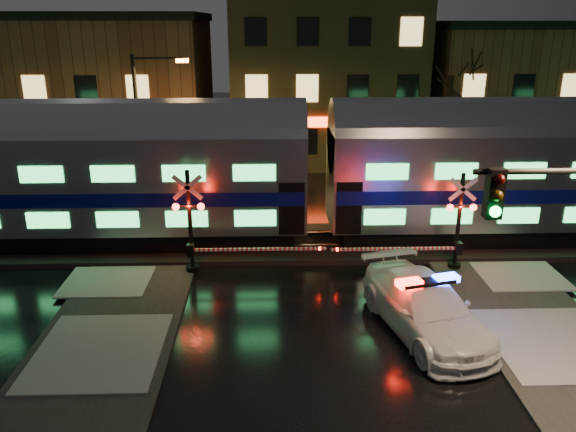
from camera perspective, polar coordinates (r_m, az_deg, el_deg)
The scene contains 11 objects.
ground at distance 19.15m, azimuth 3.23°, elevation -8.67°, with size 120.00×120.00×0.00m, color black.
ballast at distance 23.63m, azimuth 2.22°, elevation -2.76°, with size 90.00×4.20×0.24m, color black.
sidewalk_left at distance 14.86m, azimuth -21.94°, elevation -19.07°, with size 4.00×20.00×0.12m, color #2D2D2D.
building_left at distance 40.76m, azimuth -18.43°, elevation 11.93°, with size 14.00×10.00×9.00m, color brown.
building_mid at distance 39.67m, azimuth 3.54°, elevation 14.48°, with size 12.00×11.00×11.50m, color brown.
building_right at distance 42.53m, azimuth 21.66°, elevation 11.49°, with size 12.00×10.00×8.50m, color brown.
train at distance 22.64m, azimuth 3.03°, elevation 4.94°, with size 51.00×3.12×5.92m.
police_car at distance 17.54m, azimuth 13.78°, elevation -9.00°, with size 3.54×5.95×1.79m.
crossing_signal_right at distance 21.55m, azimuth 16.01°, elevation -1.62°, with size 5.35×0.64×3.79m.
crossing_signal_left at distance 20.68m, azimuth -8.91°, elevation -1.73°, with size 5.62×0.65×3.98m.
streetlight at distance 26.91m, azimuth -14.41°, elevation 8.79°, with size 2.54×0.27×7.59m.
Camera 1 is at (-1.59, -16.88, 8.91)m, focal length 35.00 mm.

